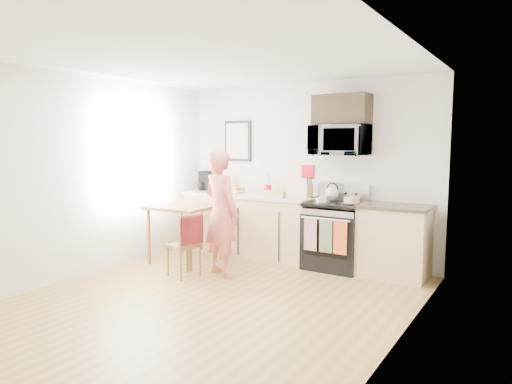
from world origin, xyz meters
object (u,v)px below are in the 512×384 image
Objects in this scene: microwave at (340,140)px; cake at (352,201)px; dining_table at (185,211)px; chair at (189,237)px; range at (335,237)px; person at (221,213)px.

microwave is 0.85m from cake.
microwave is 0.85× the size of dining_table.
dining_table is 3.49× the size of cake.
chair is at bearing -132.48° from microwave.
microwave is at bearing 90.06° from range.
range reaches higher than dining_table.
microwave is 2.41m from dining_table.
dining_table is at bearing 148.88° from chair.
range is 1.33m from microwave.
person is at bearing -144.03° from cake.
dining_table is at bearing -154.56° from microwave.
range is 1.30× the size of dining_table.
person is 0.52m from chair.
microwave reaches higher than dining_table.
range is at bearing -89.94° from microwave.
microwave reaches higher than range.
person is 0.86m from dining_table.
person is 1.73m from cake.
person is 6.46× the size of cake.
cake is at bearing -33.06° from microwave.
cake is at bearing 19.22° from dining_table.
cake is at bearing -13.17° from range.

